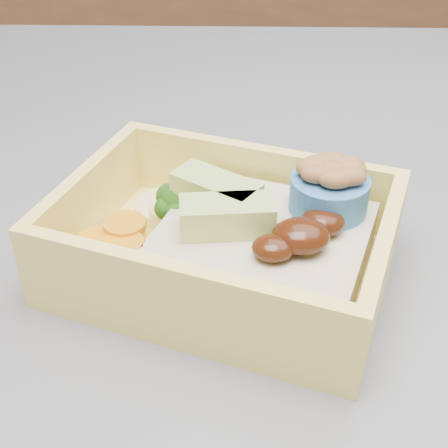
{
  "coord_description": "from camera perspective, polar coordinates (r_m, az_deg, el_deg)",
  "views": [
    {
      "loc": [
        -0.2,
        -0.48,
        1.18
      ],
      "look_at": [
        -0.2,
        -0.17,
        0.96
      ],
      "focal_mm": 50.0,
      "sensor_mm": 36.0,
      "label": 1
    }
  ],
  "objects": [
    {
      "name": "bento_box",
      "position": [
        0.38,
        1.02,
        -1.55
      ],
      "size": [
        0.23,
        0.2,
        0.07
      ],
      "rotation": [
        0.0,
        0.0,
        -0.34
      ],
      "color": "#FBE367",
      "rests_on": "island"
    }
  ]
}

